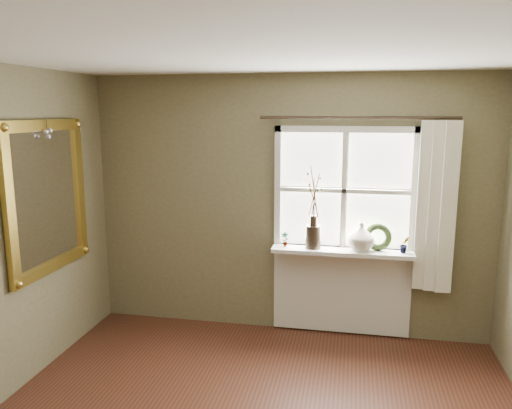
{
  "coord_description": "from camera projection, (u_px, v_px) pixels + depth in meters",
  "views": [
    {
      "loc": [
        0.63,
        -2.62,
        2.25
      ],
      "look_at": [
        -0.19,
        1.55,
        1.44
      ],
      "focal_mm": 35.0,
      "sensor_mm": 36.0,
      "label": 1
    }
  ],
  "objects": [
    {
      "name": "wall_back",
      "position": [
        289.0,
        205.0,
        5.04
      ],
      "size": [
        4.0,
        0.1,
        2.6
      ],
      "primitive_type": "cube",
      "color": "brown",
      "rests_on": "ground"
    },
    {
      "name": "dark_jug",
      "position": [
        313.0,
        237.0,
        4.87
      ],
      "size": [
        0.17,
        0.17,
        0.22
      ],
      "primitive_type": "cylinder",
      "rotation": [
        0.0,
        0.0,
        0.1
      ],
      "color": "black",
      "rests_on": "window_sill"
    },
    {
      "name": "curtain_rod",
      "position": [
        357.0,
        118.0,
        4.63
      ],
      "size": [
        1.84,
        0.03,
        0.03
      ],
      "primitive_type": "cylinder",
      "rotation": [
        0.0,
        1.57,
        0.0
      ],
      "color": "black",
      "rests_on": "wall_back"
    },
    {
      "name": "potted_plant_left",
      "position": [
        285.0,
        239.0,
        4.93
      ],
      "size": [
        0.08,
        0.06,
        0.15
      ],
      "primitive_type": "imported",
      "rotation": [
        0.0,
        0.0,
        0.08
      ],
      "color": "#2A3C1B",
      "rests_on": "window_sill"
    },
    {
      "name": "ceiling",
      "position": [
        234.0,
        42.0,
        2.58
      ],
      "size": [
        4.5,
        4.5,
        0.0
      ],
      "primitive_type": "plane",
      "color": "silver",
      "rests_on": "ground"
    },
    {
      "name": "gilt_mirror",
      "position": [
        47.0,
        197.0,
        4.32
      ],
      "size": [
        0.1,
        1.11,
        1.32
      ],
      "color": "white",
      "rests_on": "wall_left"
    },
    {
      "name": "window_sill",
      "position": [
        342.0,
        251.0,
        4.84
      ],
      "size": [
        1.36,
        0.26,
        0.04
      ],
      "primitive_type": "cube",
      "color": "silver",
      "rests_on": "wall_back"
    },
    {
      "name": "potted_plant_right",
      "position": [
        404.0,
        244.0,
        4.71
      ],
      "size": [
        0.11,
        0.09,
        0.16
      ],
      "primitive_type": "imported",
      "rotation": [
        0.0,
        0.0,
        0.33
      ],
      "color": "#2A3C1B",
      "rests_on": "window_sill"
    },
    {
      "name": "cream_vase",
      "position": [
        361.0,
        237.0,
        4.78
      ],
      "size": [
        0.34,
        0.34,
        0.27
      ],
      "primitive_type": "imported",
      "rotation": [
        0.0,
        0.0,
        0.41
      ],
      "color": "beige",
      "rests_on": "window_sill"
    },
    {
      "name": "wreath",
      "position": [
        378.0,
        240.0,
        4.79
      ],
      "size": [
        0.27,
        0.14,
        0.27
      ],
      "primitive_type": "torus",
      "rotation": [
        1.36,
        0.0,
        0.07
      ],
      "color": "#2A3C1B",
      "rests_on": "window_sill"
    },
    {
      "name": "window_frame",
      "position": [
        344.0,
        191.0,
        4.84
      ],
      "size": [
        1.36,
        0.06,
        1.24
      ],
      "color": "silver",
      "rests_on": "wall_back"
    },
    {
      "name": "window_apron",
      "position": [
        341.0,
        290.0,
        5.03
      ],
      "size": [
        1.36,
        0.04,
        0.88
      ],
      "primitive_type": "cube",
      "color": "silver",
      "rests_on": "ground"
    },
    {
      "name": "curtain",
      "position": [
        436.0,
        207.0,
        4.6
      ],
      "size": [
        0.36,
        0.12,
        1.59
      ],
      "primitive_type": "cube",
      "color": "beige",
      "rests_on": "wall_back"
    }
  ]
}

